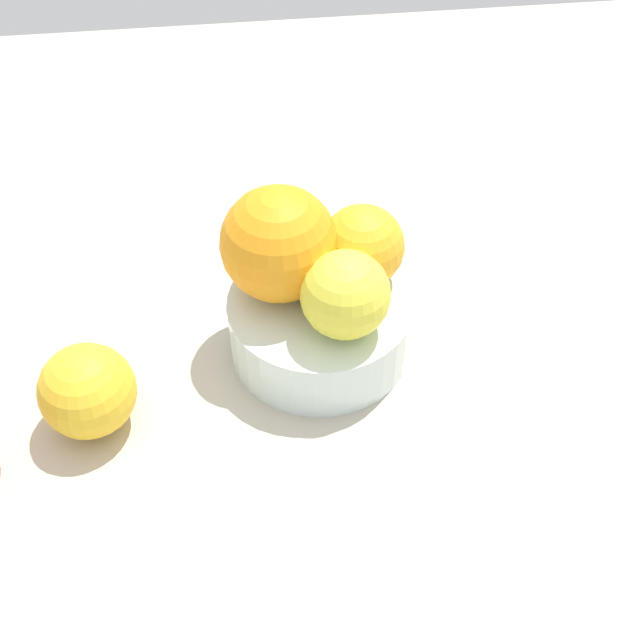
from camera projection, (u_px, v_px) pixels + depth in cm
name	position (u px, v px, depth cm)	size (l,w,h in cm)	color
ground_plane	(320.00, 355.00, 66.56)	(110.00, 110.00, 2.00)	#BCB29E
fruit_bowl	(320.00, 326.00, 64.06)	(14.14, 14.14, 5.11)	silver
orange_in_bowl_0	(345.00, 295.00, 58.01)	(6.47, 6.47, 6.47)	yellow
orange_in_bowl_1	(279.00, 244.00, 60.05)	(8.70, 8.70, 8.70)	orange
orange_in_bowl_2	(362.00, 246.00, 61.61)	(6.38, 6.38, 6.38)	#F9A823
orange_loose_0	(87.00, 391.00, 58.30)	(6.92, 6.92, 6.92)	yellow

